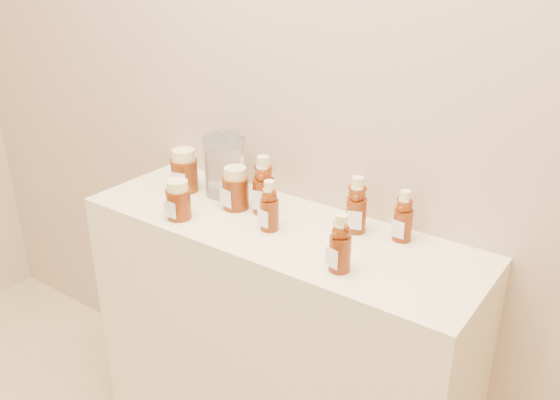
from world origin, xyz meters
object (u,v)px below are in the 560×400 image
Objects in this scene: honey_jar_left at (184,170)px; bear_bottle_back_left at (263,181)px; bear_bottle_front_left at (269,202)px; glass_canister at (225,163)px; display_table at (277,353)px.

bear_bottle_back_left is at bearing -12.40° from honey_jar_left.
bear_bottle_front_left is 0.80× the size of glass_canister.
bear_bottle_front_left is at bearing -24.93° from honey_jar_left.
bear_bottle_back_left reaches higher than display_table.
glass_canister is (-0.27, 0.09, 0.55)m from display_table.
display_table is 7.27× the size of bear_bottle_front_left.
bear_bottle_front_left reaches higher than honey_jar_left.
bear_bottle_front_left is (0.08, -0.08, -0.02)m from bear_bottle_back_left.
honey_jar_left is (-0.39, 0.03, 0.52)m from display_table.
bear_bottle_front_left is at bearing -62.93° from bear_bottle_back_left.
display_table is 0.62m from glass_canister.
glass_canister reaches higher than honey_jar_left.
display_table is at bearing -19.08° from glass_canister.
glass_canister is at bearing 148.89° from bear_bottle_back_left.
honey_jar_left is (-0.30, -0.02, -0.03)m from bear_bottle_back_left.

